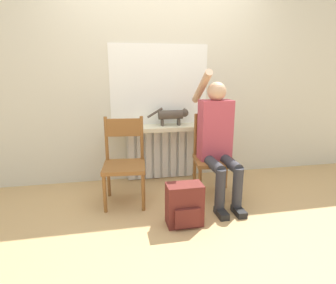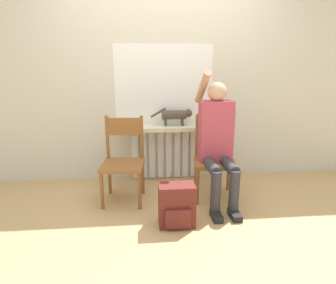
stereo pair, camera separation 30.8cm
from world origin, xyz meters
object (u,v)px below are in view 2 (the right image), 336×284
Objects in this scene: backpack at (177,206)px; chair_left at (123,160)px; chair_right at (214,157)px; cat at (176,115)px; person at (217,138)px.

chair_left is at bearing 130.40° from backpack.
chair_right is 1.75× the size of cat.
person is at bearing -84.56° from chair_right.
person reaches higher than cat.
person is at bearing -60.12° from cat.
chair_right is 0.65× the size of person.
chair_right is 0.80m from backpack.
backpack is at bearing -44.04° from chair_left.
chair_left is 1.00× the size of chair_right.
cat is 1.32× the size of backpack.
chair_right is at bearing 87.09° from person.
person is at bearing -0.86° from chair_left.
cat reaches higher than chair_right.
chair_left is 2.31× the size of backpack.
chair_left is 0.98m from chair_right.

